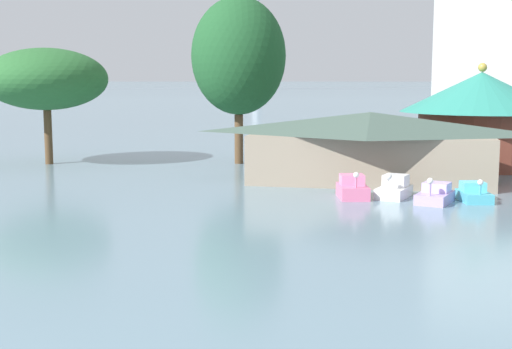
{
  "coord_description": "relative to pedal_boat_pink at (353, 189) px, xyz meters",
  "views": [
    {
      "loc": [
        9.37,
        -11.86,
        7.15
      ],
      "look_at": [
        2.32,
        22.13,
        2.3
      ],
      "focal_mm": 49.42,
      "sensor_mm": 36.0,
      "label": 1
    }
  ],
  "objects": [
    {
      "name": "pedal_boat_pink",
      "position": [
        0.0,
        0.0,
        0.0
      ],
      "size": [
        2.22,
        3.07,
        1.69
      ],
      "rotation": [
        0.0,
        0.0,
        -1.34
      ],
      "color": "pink",
      "rests_on": "ground"
    },
    {
      "name": "pedal_boat_white",
      "position": [
        2.42,
        0.66,
        -0.02
      ],
      "size": [
        2.29,
        3.21,
        1.59
      ],
      "rotation": [
        0.0,
        0.0,
        -1.84
      ],
      "color": "white",
      "rests_on": "ground"
    },
    {
      "name": "pedal_boat_lavender",
      "position": [
        4.74,
        -0.72,
        -0.09
      ],
      "size": [
        2.41,
        3.2,
        1.59
      ],
      "rotation": [
        0.0,
        0.0,
        -1.86
      ],
      "color": "#B299D8",
      "rests_on": "ground"
    },
    {
      "name": "green_roof_pavilion",
      "position": [
        8.83,
        16.52,
        3.72
      ],
      "size": [
        12.66,
        12.66,
        8.19
      ],
      "color": "brown",
      "rests_on": "ground"
    },
    {
      "name": "shoreline_tree_tall_left",
      "position": [
        -25.61,
        11.35,
        6.37
      ],
      "size": [
        9.94,
        9.94,
        9.45
      ],
      "color": "brown",
      "rests_on": "ground"
    },
    {
      "name": "boathouse",
      "position": [
        0.68,
        6.45,
        1.96
      ],
      "size": [
        17.2,
        7.65,
        4.77
      ],
      "color": "gray",
      "rests_on": "ground"
    },
    {
      "name": "shoreline_tree_mid",
      "position": [
        -10.38,
        14.86,
        8.23
      ],
      "size": [
        7.69,
        7.69,
        13.56
      ],
      "color": "brown",
      "rests_on": "ground"
    },
    {
      "name": "pedal_boat_cyan",
      "position": [
        6.94,
        0.23,
        -0.1
      ],
      "size": [
        2.02,
        2.82,
        1.43
      ],
      "rotation": [
        0.0,
        0.0,
        -1.37
      ],
      "color": "#4CB7CC",
      "rests_on": "ground"
    }
  ]
}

